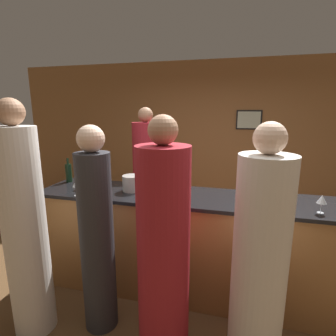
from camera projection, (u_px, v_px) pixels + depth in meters
ground_plane at (194, 291)px, 2.84m from camera, size 14.00×14.00×0.00m
back_wall at (216, 138)px, 4.89m from camera, size 8.00×0.08×2.80m
bar_counter at (196, 245)px, 2.72m from camera, size 3.33×0.67×1.08m
bartender at (147, 185)px, 3.60m from camera, size 0.36×0.36×1.96m
guest_0 at (260, 263)px, 1.86m from camera, size 0.39×0.39×1.85m
guest_1 at (97, 237)px, 2.23m from camera, size 0.29×0.29×1.81m
guest_2 at (163, 251)px, 1.98m from camera, size 0.40×0.40×1.89m
guest_3 at (25, 230)px, 2.17m from camera, size 0.34×0.34×2.01m
wine_bottle_0 at (69, 173)px, 3.12m from camera, size 0.07×0.07×0.29m
ice_bucket at (132, 183)px, 2.77m from camera, size 0.20×0.20×0.17m
wine_glass_1 at (76, 184)px, 2.60m from camera, size 0.07×0.07×0.16m
wine_glass_2 at (322, 200)px, 2.16m from camera, size 0.08×0.08×0.16m
wine_glass_3 at (82, 177)px, 2.84m from camera, size 0.07×0.07×0.17m
wine_glass_4 at (252, 192)px, 2.32m from camera, size 0.06×0.06×0.17m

